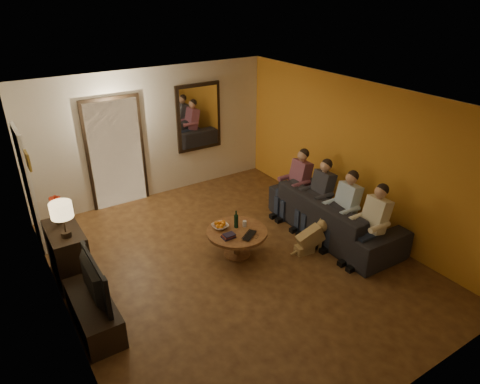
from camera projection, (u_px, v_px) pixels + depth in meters
floor at (234, 263)px, 6.81m from camera, size 5.00×6.00×0.01m
ceiling at (233, 101)px, 5.66m from camera, size 5.00×6.00×0.01m
back_wall at (154, 134)px, 8.49m from camera, size 5.00×0.02×2.60m
front_wall at (406, 306)px, 3.97m from camera, size 5.00×0.02×2.60m
left_wall at (54, 239)px, 5.01m from camera, size 0.02×6.00×2.60m
right_wall at (355, 155)px, 7.45m from camera, size 0.02×6.00×2.60m
orange_accent at (355, 155)px, 7.45m from camera, size 0.01×6.00×2.60m
kitchen_doorway at (116, 154)px, 8.20m from camera, size 1.00×0.06×2.10m
door_trim at (116, 154)px, 8.19m from camera, size 1.12×0.04×2.22m
fridge_glimpse at (129, 159)px, 8.39m from camera, size 0.45×0.03×1.70m
mirror_frame at (199, 117)px, 8.87m from camera, size 1.00×0.05×1.40m
mirror_glass at (199, 118)px, 8.84m from camera, size 0.86×0.02×1.26m
white_door at (29, 189)px, 6.89m from camera, size 0.06×0.85×2.04m
framed_art at (28, 161)px, 5.77m from camera, size 0.03×0.28×0.24m
art_canvas at (29, 160)px, 5.77m from camera, size 0.01×0.22×0.18m
dresser at (68, 254)px, 6.30m from camera, size 0.45×0.93×0.83m
table_lamp at (63, 220)px, 5.84m from camera, size 0.30×0.30×0.54m
flower_vase at (57, 210)px, 6.19m from camera, size 0.14×0.14×0.44m
tv_stand at (94, 312)px, 5.48m from camera, size 0.45×1.24×0.41m
tv at (88, 281)px, 5.26m from camera, size 1.00×0.13×0.58m
sofa at (334, 214)px, 7.46m from camera, size 2.58×1.07×0.75m
person_a at (372, 227)px, 6.64m from camera, size 0.60×0.40×1.20m
person_b at (344, 211)px, 7.09m from camera, size 0.60×0.40×1.20m
person_c at (319, 198)px, 7.54m from camera, size 0.60×0.40×1.20m
person_d at (297, 185)px, 7.99m from camera, size 0.60×0.40×1.20m
dog at (310, 237)px, 6.97m from camera, size 0.59×0.33×0.56m
coffee_table at (237, 243)px, 6.91m from camera, size 1.11×1.11×0.45m
bowl at (220, 226)px, 6.88m from camera, size 0.26×0.26×0.06m
oranges at (220, 223)px, 6.85m from camera, size 0.20×0.20×0.08m
wine_bottle at (236, 219)px, 6.85m from camera, size 0.07×0.07×0.31m
wine_glass at (245, 224)px, 6.92m from camera, size 0.06×0.06×0.10m
book_stack at (228, 236)px, 6.62m from camera, size 0.20×0.15×0.07m
laptop at (252, 236)px, 6.65m from camera, size 0.39×0.36×0.03m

